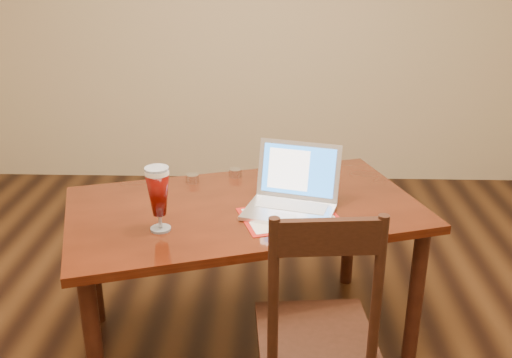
{
  "coord_description": "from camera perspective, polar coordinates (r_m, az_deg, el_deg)",
  "views": [
    {
      "loc": [
        0.12,
        -1.87,
        1.71
      ],
      "look_at": [
        0.05,
        0.25,
        0.87
      ],
      "focal_mm": 40.0,
      "sensor_mm": 36.0,
      "label": 1
    }
  ],
  "objects": [
    {
      "name": "dining_table",
      "position": [
        2.49,
        -1.15,
        -4.23
      ],
      "size": [
        1.68,
        1.25,
        0.96
      ],
      "rotation": [
        0.0,
        0.0,
        0.31
      ],
      "color": "#4A1809",
      "rests_on": "ground"
    },
    {
      "name": "dining_chair",
      "position": [
        2.11,
        6.07,
        -15.12
      ],
      "size": [
        0.45,
        0.43,
        0.97
      ],
      "rotation": [
        0.0,
        0.0,
        0.09
      ],
      "color": "black",
      "rests_on": "ground"
    }
  ]
}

